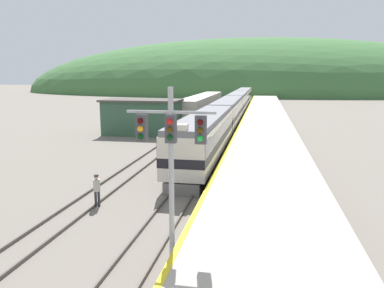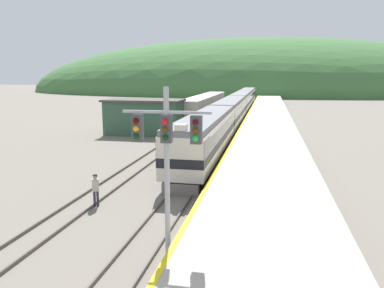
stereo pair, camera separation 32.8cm
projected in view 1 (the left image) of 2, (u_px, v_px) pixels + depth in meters
track_main at (240, 110)px, 76.38m from camera, size 1.52×180.00×0.16m
track_siding at (216, 110)px, 77.30m from camera, size 1.52×180.00×0.16m
platform at (265, 120)px, 56.05m from camera, size 6.59×140.00×1.13m
distant_hills at (253, 93)px, 156.67m from camera, size 198.19×89.18×44.08m
station_shed at (142, 117)px, 45.50m from camera, size 9.49×4.80×4.27m
express_train_lead_car at (205, 136)px, 30.89m from camera, size 2.92×19.08×4.31m
carriage_second at (228, 113)px, 50.67m from camera, size 2.91×19.66×3.95m
carriage_third at (238, 102)px, 70.51m from camera, size 2.91×19.66×3.95m
carriage_fourth at (244, 96)px, 90.35m from camera, size 2.91×19.66×3.95m
siding_train at (203, 107)px, 60.39m from camera, size 2.90×28.20×3.94m
signal_mast_main at (171, 147)px, 13.62m from camera, size 3.30×0.42×6.74m
track_worker at (97, 188)px, 20.47m from camera, size 0.42×0.37×1.81m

